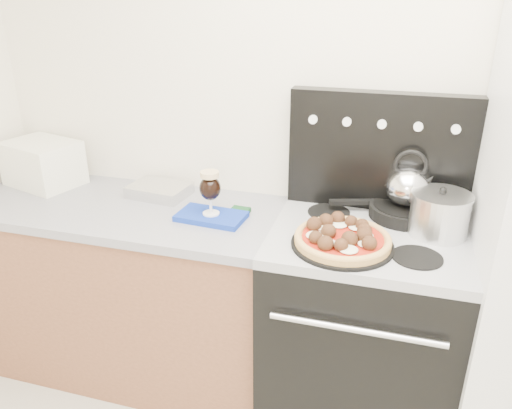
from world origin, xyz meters
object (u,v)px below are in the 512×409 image
(base_cabinet, at_px, (132,292))
(skillet, at_px, (405,211))
(stove_body, at_px, (359,333))
(tea_kettle, at_px, (408,183))
(oven_mitt, at_px, (211,216))
(beer_glass, at_px, (210,193))
(stock_pot, at_px, (439,215))
(pizza_pan, at_px, (342,244))
(toaster_oven, at_px, (43,163))
(pizza, at_px, (343,237))

(base_cabinet, height_order, skillet, skillet)
(stove_body, bearing_deg, tea_kettle, 56.43)
(base_cabinet, relative_size, oven_mitt, 5.09)
(beer_glass, bearing_deg, oven_mitt, 0.00)
(base_cabinet, xyz_separation_m, stove_body, (1.10, -0.02, 0.01))
(stock_pot, bearing_deg, oven_mitt, -175.14)
(stove_body, distance_m, pizza_pan, 0.51)
(base_cabinet, relative_size, pizza_pan, 3.81)
(skillet, bearing_deg, stove_body, -123.57)
(base_cabinet, xyz_separation_m, pizza_pan, (1.02, -0.16, 0.50))
(base_cabinet, relative_size, stove_body, 1.65)
(oven_mitt, height_order, beer_glass, beer_glass)
(base_cabinet, height_order, toaster_oven, toaster_oven)
(toaster_oven, bearing_deg, oven_mitt, 6.39)
(oven_mitt, distance_m, skillet, 0.81)
(beer_glass, relative_size, tea_kettle, 0.96)
(base_cabinet, bearing_deg, toaster_oven, 165.53)
(beer_glass, xyz_separation_m, pizza, (0.57, -0.12, -0.06))
(tea_kettle, bearing_deg, skillet, 9.30)
(skillet, relative_size, stock_pot, 1.33)
(toaster_oven, bearing_deg, base_cabinet, 1.67)
(stove_body, height_order, beer_glass, beer_glass)
(toaster_oven, bearing_deg, skillet, 17.54)
(toaster_oven, distance_m, beer_glass, 0.96)
(toaster_oven, relative_size, pizza_pan, 0.90)
(stove_body, relative_size, pizza_pan, 2.31)
(stove_body, height_order, pizza, pizza)
(beer_glass, distance_m, stock_pot, 0.91)
(pizza, height_order, stock_pot, stock_pot)
(stove_body, height_order, stock_pot, stock_pot)
(base_cabinet, xyz_separation_m, stock_pot, (1.36, 0.04, 0.57))
(toaster_oven, bearing_deg, pizza, 5.43)
(toaster_oven, relative_size, skillet, 1.17)
(pizza, distance_m, skillet, 0.39)
(pizza_pan, xyz_separation_m, skillet, (0.22, 0.33, 0.02))
(pizza_pan, height_order, stock_pot, stock_pot)
(base_cabinet, bearing_deg, stock_pot, 1.82)
(beer_glass, bearing_deg, pizza, -12.29)
(stove_body, relative_size, beer_glass, 4.53)
(toaster_oven, bearing_deg, stock_pot, 13.52)
(oven_mitt, distance_m, stock_pot, 0.92)
(stove_body, relative_size, skillet, 3.00)
(pizza, bearing_deg, base_cabinet, 171.17)
(base_cabinet, relative_size, beer_glass, 7.47)
(stove_body, bearing_deg, skillet, 56.43)
(toaster_oven, distance_m, oven_mitt, 0.96)
(stove_body, xyz_separation_m, pizza, (-0.09, -0.13, 0.52))
(tea_kettle, distance_m, stock_pot, 0.19)
(pizza_pan, bearing_deg, stock_pot, 30.44)
(oven_mitt, bearing_deg, stove_body, 0.81)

